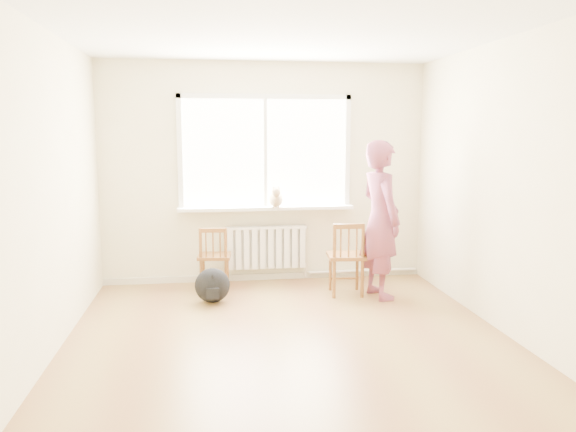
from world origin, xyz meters
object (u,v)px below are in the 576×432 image
object	(u,v)px
chair_left	(214,258)
backpack	(212,285)
person	(380,220)
cat	(276,198)
chair_right	(347,258)

from	to	relation	value
chair_left	backpack	size ratio (longest dim) A/B	1.99
person	cat	xyz separation A→B (m)	(-1.09, 0.73, 0.18)
backpack	cat	bearing A→B (deg)	41.83
cat	chair_right	bearing A→B (deg)	-35.87
chair_right	backpack	distance (m)	1.54
person	cat	world-z (taller)	person
chair_right	cat	bearing A→B (deg)	-35.59
person	chair_left	bearing A→B (deg)	63.44
chair_left	backpack	xyz separation A→B (m)	(-0.03, -0.48, -0.19)
cat	backpack	xyz separation A→B (m)	(-0.78, -0.70, -0.87)
chair_left	chair_right	distance (m)	1.55
chair_right	cat	size ratio (longest dim) A/B	2.09
person	cat	size ratio (longest dim) A/B	4.35
cat	chair_left	bearing A→B (deg)	-159.00
person	backpack	size ratio (longest dim) A/B	4.61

